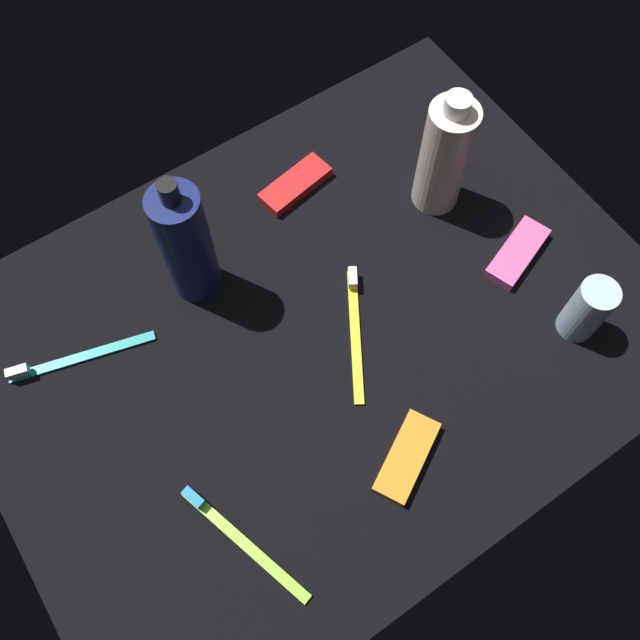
% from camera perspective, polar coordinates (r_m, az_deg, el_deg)
% --- Properties ---
extents(ground_plane, '(0.84, 0.64, 0.01)m').
position_cam_1_polar(ground_plane, '(0.87, 0.00, -1.00)').
color(ground_plane, black).
extents(lotion_bottle, '(0.06, 0.06, 0.21)m').
position_cam_1_polar(lotion_bottle, '(0.83, -10.95, 6.11)').
color(lotion_bottle, navy).
rests_on(lotion_bottle, ground_plane).
extents(bodywash_bottle, '(0.06, 0.06, 0.19)m').
position_cam_1_polar(bodywash_bottle, '(0.91, 10.23, 13.16)').
color(bodywash_bottle, silver).
rests_on(bodywash_bottle, ground_plane).
extents(deodorant_stick, '(0.05, 0.05, 0.09)m').
position_cam_1_polar(deodorant_stick, '(0.88, 21.18, 0.80)').
color(deodorant_stick, silver).
rests_on(deodorant_stick, ground_plane).
extents(toothbrush_yellow, '(0.11, 0.16, 0.02)m').
position_cam_1_polar(toothbrush_yellow, '(0.86, 2.90, -0.49)').
color(toothbrush_yellow, yellow).
rests_on(toothbrush_yellow, ground_plane).
extents(toothbrush_lime, '(0.06, 0.18, 0.02)m').
position_cam_1_polar(toothbrush_lime, '(0.79, -6.86, -17.33)').
color(toothbrush_lime, '#8CD133').
rests_on(toothbrush_lime, ground_plane).
extents(toothbrush_teal, '(0.18, 0.06, 0.02)m').
position_cam_1_polar(toothbrush_teal, '(0.89, -19.71, -3.02)').
color(toothbrush_teal, teal).
rests_on(toothbrush_teal, ground_plane).
extents(snack_bar_red, '(0.11, 0.06, 0.01)m').
position_cam_1_polar(snack_bar_red, '(0.97, -2.06, 11.10)').
color(snack_bar_red, red).
rests_on(snack_bar_red, ground_plane).
extents(snack_bar_orange, '(0.11, 0.08, 0.01)m').
position_cam_1_polar(snack_bar_orange, '(0.81, 7.16, -11.16)').
color(snack_bar_orange, orange).
rests_on(snack_bar_orange, ground_plane).
extents(snack_bar_pink, '(0.11, 0.07, 0.01)m').
position_cam_1_polar(snack_bar_pink, '(0.94, 15.98, 5.35)').
color(snack_bar_pink, '#E55999').
rests_on(snack_bar_pink, ground_plane).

